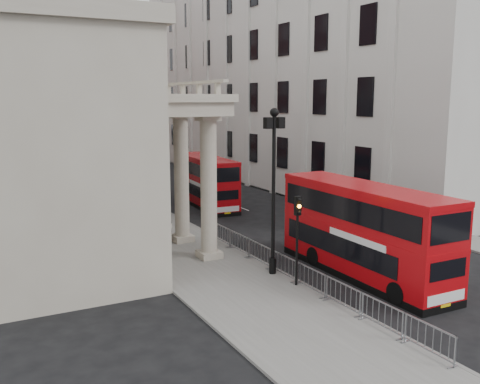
{
  "coord_description": "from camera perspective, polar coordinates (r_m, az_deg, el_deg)",
  "views": [
    {
      "loc": [
        -14.24,
        -18.24,
        8.89
      ],
      "look_at": [
        1.01,
        10.59,
        3.16
      ],
      "focal_mm": 40.0,
      "sensor_mm": 36.0,
      "label": 1
    }
  ],
  "objects": [
    {
      "name": "portico_building",
      "position": [
        36.55,
        -21.99,
        4.7
      ],
      "size": [
        9.0,
        28.0,
        12.0
      ],
      "primitive_type": "cube",
      "color": "#A29888",
      "rests_on": "ground"
    },
    {
      "name": "pedestrian_b",
      "position": [
        34.12,
        -8.08,
        -3.66
      ],
      "size": [
        0.9,
        0.78,
        1.59
      ],
      "primitive_type": "imported",
      "rotation": [
        0.0,
        0.0,
        3.41
      ],
      "color": "#292421",
      "rests_on": "sidewalk_west"
    },
    {
      "name": "lamp_post_mid",
      "position": [
        40.8,
        -8.23,
        4.26
      ],
      "size": [
        1.05,
        0.44,
        8.32
      ],
      "color": "black",
      "rests_on": "sidewalk_west"
    },
    {
      "name": "traffic_light",
      "position": [
        25.12,
        6.16,
        -3.41
      ],
      "size": [
        0.28,
        0.33,
        4.3
      ],
      "color": "black",
      "rests_on": "sidewalk_west"
    },
    {
      "name": "bus_far",
      "position": [
        44.65,
        -3.65,
        1.26
      ],
      "size": [
        3.0,
        9.68,
        4.11
      ],
      "rotation": [
        0.0,
        0.0,
        -0.07
      ],
      "color": "#A9070C",
      "rests_on": "ground"
    },
    {
      "name": "sidewalk_west",
      "position": [
        50.31,
        -14.53,
        -0.47
      ],
      "size": [
        6.0,
        140.0,
        0.12
      ],
      "primitive_type": "cube",
      "color": "slate",
      "rests_on": "ground"
    },
    {
      "name": "bus_near",
      "position": [
        27.5,
        13.03,
        -3.88
      ],
      "size": [
        2.77,
        10.82,
        4.66
      ],
      "rotation": [
        0.0,
        0.0,
        -0.01
      ],
      "color": "#B4080D",
      "rests_on": "ground"
    },
    {
      "name": "pedestrian_a",
      "position": [
        33.72,
        -7.78,
        -3.75
      ],
      "size": [
        0.62,
        0.42,
        1.66
      ],
      "primitive_type": "imported",
      "rotation": [
        0.0,
        0.0,
        -0.04
      ],
      "color": "black",
      "rests_on": "sidewalk_west"
    },
    {
      "name": "lamp_post_south",
      "position": [
        26.39,
        3.6,
        1.27
      ],
      "size": [
        1.05,
        0.44,
        8.32
      ],
      "color": "black",
      "rests_on": "sidewalk_west"
    },
    {
      "name": "pedestrian_c",
      "position": [
        38.62,
        -8.97,
        -2.12
      ],
      "size": [
        0.8,
        0.56,
        1.55
      ],
      "primitive_type": "imported",
      "rotation": [
        0.0,
        0.0,
        6.18
      ],
      "color": "black",
      "rests_on": "sidewalk_west"
    },
    {
      "name": "lamp_post_north",
      "position": [
        56.07,
        -13.8,
        5.6
      ],
      "size": [
        1.05,
        0.44,
        8.32
      ],
      "color": "black",
      "rests_on": "sidewalk_west"
    },
    {
      "name": "east_building",
      "position": [
        58.75,
        3.25,
        13.46
      ],
      "size": [
        8.0,
        55.0,
        25.0
      ],
      "primitive_type": "cube",
      "color": "beige",
      "rests_on": "ground"
    },
    {
      "name": "kerb",
      "position": [
        51.05,
        -11.31,
        -0.19
      ],
      "size": [
        0.2,
        140.0,
        0.14
      ],
      "primitive_type": "cube",
      "color": "slate",
      "rests_on": "ground"
    },
    {
      "name": "sidewalk_east",
      "position": [
        56.34,
        2.0,
        0.94
      ],
      "size": [
        3.0,
        140.0,
        0.12
      ],
      "primitive_type": "cube",
      "color": "slate",
      "rests_on": "ground"
    },
    {
      "name": "monument_column",
      "position": [
        112.31,
        -17.92,
        13.11
      ],
      "size": [
        8.0,
        8.0,
        54.2
      ],
      "color": "#60605E",
      "rests_on": "ground"
    },
    {
      "name": "crowd_barriers",
      "position": [
        26.07,
        6.03,
        -8.48
      ],
      "size": [
        0.5,
        18.75,
        1.1
      ],
      "color": "gray",
      "rests_on": "sidewalk_west"
    },
    {
      "name": "ground",
      "position": [
        24.79,
        9.61,
        -11.2
      ],
      "size": [
        260.0,
        260.0,
        0.0
      ],
      "primitive_type": "plane",
      "color": "black",
      "rests_on": "ground"
    }
  ]
}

